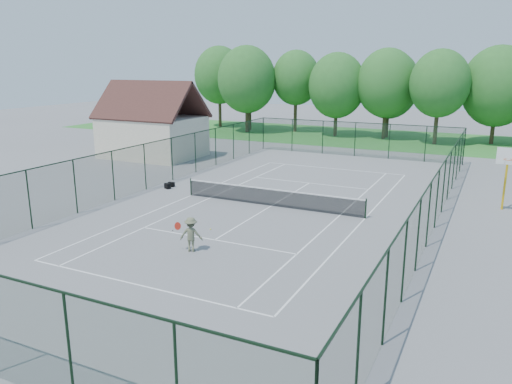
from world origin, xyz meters
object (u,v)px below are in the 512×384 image
(basketball_goal, at_px, (507,166))
(tennis_player, at_px, (191,234))
(tennis_net, at_px, (271,196))
(sports_bag_a, at_px, (167,186))

(basketball_goal, xyz_separation_m, tennis_player, (-12.20, -12.69, -1.79))
(tennis_net, height_order, basketball_goal, basketball_goal)
(sports_bag_a, bearing_deg, tennis_net, 18.70)
(tennis_net, relative_size, tennis_player, 6.71)
(basketball_goal, relative_size, sports_bag_a, 8.23)
(tennis_net, xyz_separation_m, tennis_player, (-0.18, -8.08, 0.20))
(basketball_goal, height_order, tennis_player, basketball_goal)
(tennis_net, xyz_separation_m, sports_bag_a, (-7.86, 0.78, -0.40))
(tennis_player, bearing_deg, sports_bag_a, 130.90)
(tennis_net, relative_size, basketball_goal, 3.04)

